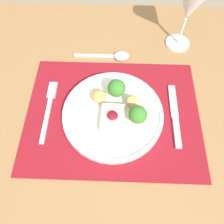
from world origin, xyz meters
TOP-DOWN VIEW (x-y plane):
  - ground_plane at (0.00, 0.00)m, footprint 8.00×8.00m
  - dining_table at (0.00, 0.00)m, footprint 1.44×0.95m
  - placemat at (0.00, 0.00)m, footprint 0.47×0.36m
  - dinner_plate at (0.00, -0.00)m, footprint 0.27×0.27m
  - fork at (-0.18, 0.02)m, footprint 0.02×0.19m
  - knife at (0.17, -0.01)m, footprint 0.02×0.19m
  - spoon at (-0.00, 0.21)m, footprint 0.18×0.04m
  - wine_glass_near at (0.21, 0.28)m, footprint 0.09×0.09m

SIDE VIEW (x-z plane):
  - ground_plane at x=0.00m, z-range 0.00..0.00m
  - dining_table at x=0.00m, z-range 0.28..1.00m
  - placemat at x=0.00m, z-range 0.72..0.73m
  - spoon at x=0.00m, z-range 0.72..0.74m
  - fork at x=-0.18m, z-range 0.73..0.73m
  - knife at x=0.17m, z-range 0.72..0.73m
  - dinner_plate at x=0.00m, z-range 0.70..0.78m
  - wine_glass_near at x=0.21m, z-range 0.76..0.96m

